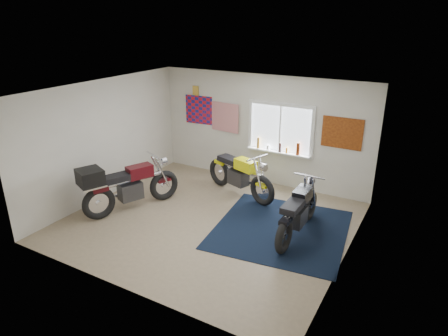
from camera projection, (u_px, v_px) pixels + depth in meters
The scene contains 10 objects.
ground at pixel (209, 221), 8.25m from camera, with size 5.50×5.50×0.00m, color #9E896B.
room_shell at pixel (208, 146), 7.66m from camera, with size 5.50×5.50×5.50m.
navy_rug at pixel (281, 229), 7.94m from camera, with size 2.50×2.60×0.01m, color black.
window_assembly at pixel (280, 132), 9.53m from camera, with size 1.66×0.17×1.26m.
oil_bottles at pixel (282, 147), 9.56m from camera, with size 1.11×0.09×0.30m.
flag_display at pixel (196, 91), 10.36m from camera, with size 1.60×0.10×1.17m.
triumph_poster at pixel (342, 133), 8.81m from camera, with size 0.90×0.03×0.70m, color #A54C14.
yellow_triumph at pixel (240, 175), 9.34m from camera, with size 2.08×0.91×1.09m.
black_chrome_bike at pixel (298, 213), 7.60m from camera, with size 0.63×2.06×1.06m.
maroon_tourer at pixel (124, 186), 8.49m from camera, with size 1.20×2.17×1.14m.
Camera 1 is at (3.86, -6.20, 4.01)m, focal length 32.00 mm.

